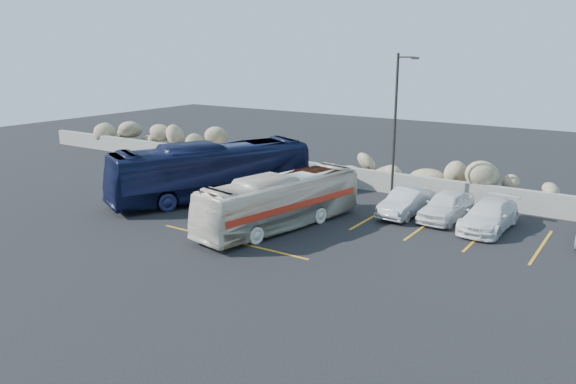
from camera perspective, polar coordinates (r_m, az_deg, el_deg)
The scene contains 10 objects.
ground at distance 24.16m, azimuth -4.24°, elevation -5.58°, with size 90.00×90.00×0.00m, color black.
seawall at distance 33.86m, azimuth 8.29°, elevation 1.24°, with size 60.00×0.40×1.20m, color gray.
riprap_pile at distance 34.77m, azimuth 9.19°, elevation 2.73°, with size 54.00×2.80×2.60m, color #857357, non-canonical shape.
parking_lines at distance 26.54m, azimuth 11.28°, elevation -3.95°, with size 18.16×9.36×0.01m.
lamppost at distance 29.92m, azimuth 10.90°, elevation 6.59°, with size 1.14×0.18×8.00m.
vintage_bus at distance 26.30m, azimuth -0.81°, elevation -0.96°, with size 2.13×9.09×2.53m, color silver.
tour_coach at distance 31.50m, azimuth -7.79°, elevation 2.10°, with size 2.67×11.41×3.18m, color #101636.
car_a at distance 28.70m, azimuth 15.79°, elevation -1.35°, with size 1.67×4.16×1.42m, color white.
car_b at distance 28.98m, azimuth 11.90°, elevation -1.04°, with size 1.41×4.05×1.34m, color #BBBCC0.
car_c at distance 27.78m, azimuth 19.75°, elevation -2.29°, with size 1.85×4.55×1.32m, color white.
Camera 1 is at (14.03, -17.84, 8.27)m, focal length 35.00 mm.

